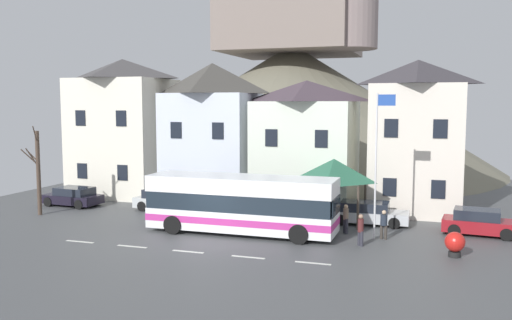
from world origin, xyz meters
The scene contains 20 objects.
ground_plane centered at (0.00, 0.00, -0.03)m, with size 40.00×60.00×0.07m.
townhouse_00 centered at (-11.61, 12.01, 5.14)m, with size 6.68×6.08×10.29m.
townhouse_01 centered at (-4.19, 11.75, 4.90)m, with size 6.07×5.57×9.81m.
townhouse_02 centered at (2.61, 11.87, 4.25)m, with size 6.46×5.80×8.51m.
townhouse_03 centered at (9.81, 11.51, 4.83)m, with size 5.55×5.09×9.67m.
hilltop_castle centered at (-3.66, 32.49, 7.09)m, with size 43.28×43.28×20.58m.
transit_bus centered at (1.19, 2.75, 1.56)m, with size 10.21×2.81×3.10m.
bus_shelter centered at (5.36, 7.13, 3.05)m, with size 3.60×3.60×3.75m.
parked_car_00 centered at (7.33, 7.24, 0.63)m, with size 4.57×1.97×1.29m.
parked_car_01 centered at (-5.58, 7.23, 0.68)m, with size 4.43×2.20×1.38m.
parked_car_02 centered at (-12.45, 6.72, 0.63)m, with size 4.07×2.21×1.27m.
parked_car_03 centered at (13.30, 6.34, 0.67)m, with size 3.95×2.12×1.38m.
pedestrian_00 centered at (6.51, 4.47, 0.80)m, with size 0.29×0.36×1.58m.
pedestrian_01 centered at (8.56, 3.84, 0.85)m, with size 0.37×0.36×1.51m.
pedestrian_02 centered at (4.76, 4.80, 0.96)m, with size 0.33×0.33×1.63m.
pedestrian_03 centered at (7.59, 2.15, 0.82)m, with size 0.30×0.31×1.57m.
public_bench centered at (6.45, 9.52, 0.47)m, with size 1.43×0.48×0.87m.
flagpole centered at (8.17, 3.78, 4.31)m, with size 0.95×0.10×7.47m.
harbour_buoy centered at (11.92, 1.51, 0.65)m, with size 0.90×0.90×1.15m.
bare_tree_00 centered at (-12.53, 3.47, 2.73)m, with size 1.26×0.88×5.61m.
Camera 1 is at (10.84, -24.29, 6.94)m, focal length 38.23 mm.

